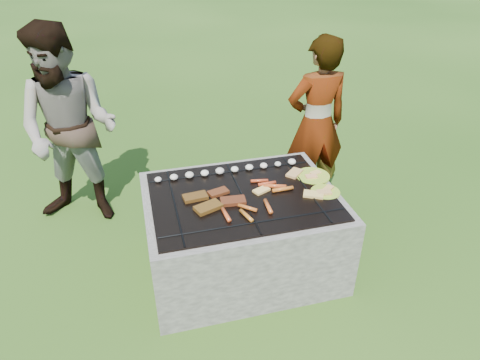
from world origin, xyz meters
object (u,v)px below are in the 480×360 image
Objects in this scene: fire_pit at (242,234)px; bystander at (70,130)px; plate_far at (313,176)px; plate_near at (325,192)px; cook at (316,124)px.

bystander is (-1.12, 0.94, 0.52)m from fire_pit.
plate_near is at bearing -90.18° from plate_far.
plate_far is 1.89m from bystander.
bystander reaches higher than plate_near.
fire_pit is at bearing -19.52° from bystander.
plate_far is 0.67m from cook.
plate_near reaches higher than fire_pit.
fire_pit is 1.19m from cook.
cook is (0.83, 0.71, 0.45)m from fire_pit.
plate_near is 1.99m from bystander.
plate_far is at bearing -5.69° from bystander.
plate_far is at bearing 62.73° from cook.
fire_pit is 5.66× the size of plate_near.
bystander is (-1.96, 0.23, 0.07)m from cook.
bystander is (-1.68, 0.82, 0.20)m from plate_far.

